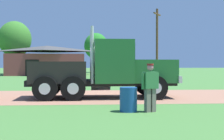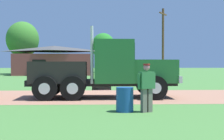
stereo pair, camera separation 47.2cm
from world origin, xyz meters
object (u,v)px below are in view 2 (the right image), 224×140
at_px(visitor_walking_mid, 147,85).
at_px(steel_barrel, 125,99).
at_px(truck_foreground_white, 104,71).
at_px(shed_building, 54,61).
at_px(utility_pole_near, 163,41).

distance_m(visitor_walking_mid, steel_barrel, 0.91).
distance_m(truck_foreground_white, steel_barrel, 4.59).
bearing_deg(visitor_walking_mid, steel_barrel, 169.26).
xyz_separation_m(shed_building, utility_pole_near, (14.01, -10.96, 2.16)).
distance_m(truck_foreground_white, shed_building, 31.61).
relative_size(visitor_walking_mid, shed_building, 0.15).
xyz_separation_m(steel_barrel, utility_pole_near, (6.28, 24.29, 3.80)).
bearing_deg(truck_foreground_white, utility_pole_near, 70.72).
height_order(truck_foreground_white, utility_pole_near, utility_pole_near).
relative_size(truck_foreground_white, visitor_walking_mid, 4.37).
xyz_separation_m(visitor_walking_mid, shed_building, (-8.48, 35.39, 1.14)).
relative_size(truck_foreground_white, steel_barrel, 8.59).
distance_m(truck_foreground_white, visitor_walking_mid, 4.82).
xyz_separation_m(visitor_walking_mid, steel_barrel, (-0.75, 0.14, -0.50)).
relative_size(truck_foreground_white, utility_pole_near, 0.93).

